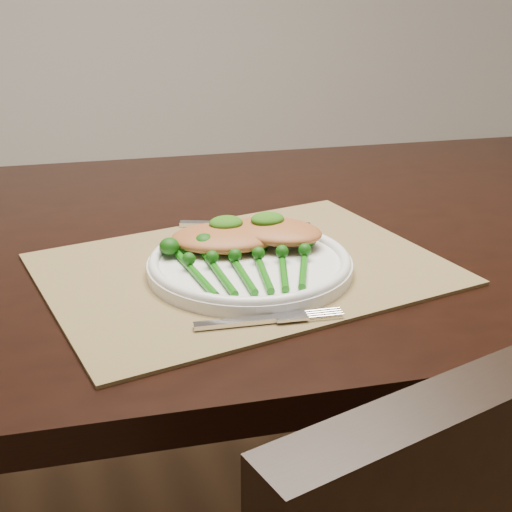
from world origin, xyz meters
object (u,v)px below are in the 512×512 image
object	(u,v)px
dinner_plate	(250,263)
broccolini_bundle	(250,268)
placemat	(244,269)
chicken_fillet_left	(224,238)
dining_table	(261,429)

from	to	relation	value
dinner_plate	broccolini_bundle	bearing A→B (deg)	-107.25
placemat	dinner_plate	xyz separation A→B (m)	(0.00, -0.02, 0.01)
chicken_fillet_left	dining_table	bearing A→B (deg)	65.31
dining_table	chicken_fillet_left	size ratio (longest dim) A/B	11.87
dining_table	chicken_fillet_left	world-z (taller)	chicken_fillet_left
dining_table	chicken_fillet_left	distance (m)	0.43
dinner_plate	placemat	bearing A→B (deg)	100.10
dining_table	placemat	bearing A→B (deg)	-111.59
placemat	dinner_plate	distance (m)	0.02
placemat	dinner_plate	world-z (taller)	dinner_plate
chicken_fillet_left	broccolini_bundle	distance (m)	0.09
placemat	chicken_fillet_left	bearing A→B (deg)	103.87
dinner_plate	chicken_fillet_left	size ratio (longest dim) A/B	1.86
chicken_fillet_left	broccolini_bundle	world-z (taller)	chicken_fillet_left
dining_table	chicken_fillet_left	bearing A→B (deg)	-124.25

